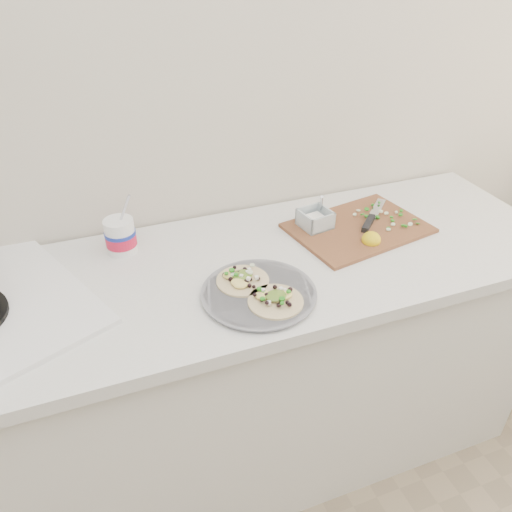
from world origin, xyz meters
name	(u,v)px	position (x,y,z in m)	size (l,w,h in m)	color
counter	(187,384)	(0.00, 1.43, 0.45)	(2.44, 0.66, 0.90)	silver
taco_plate	(259,291)	(0.19, 1.26, 0.92)	(0.31, 0.31, 0.04)	slate
tub	(121,233)	(-0.12, 1.61, 0.97)	(0.09, 0.09, 0.21)	white
cutboard	(355,224)	(0.62, 1.48, 0.92)	(0.48, 0.37, 0.07)	brown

